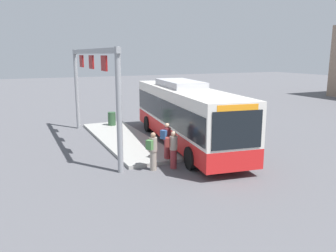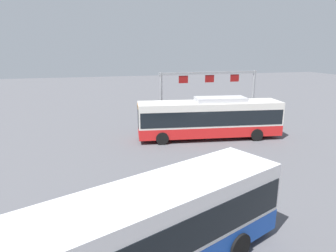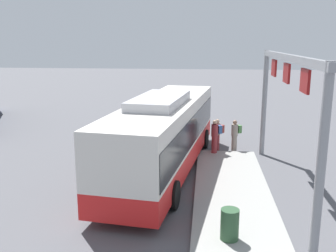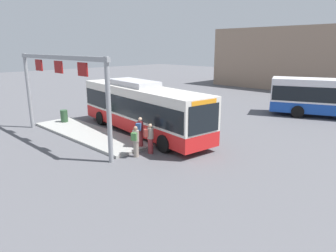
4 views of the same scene
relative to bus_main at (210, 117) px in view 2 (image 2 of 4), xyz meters
name	(u,v)px [view 2 (image 2 of 4)]	position (x,y,z in m)	size (l,w,h in m)	color
ground_plane	(209,138)	(0.01, 0.00, -1.81)	(120.00, 120.00, 0.00)	#56565B
platform_curb	(218,127)	(-2.13, -2.80, -1.73)	(10.00, 2.80, 0.16)	#9E9E99
bus_main	(210,117)	(0.00, 0.00, 0.00)	(12.01, 4.03, 3.46)	red
bus_background_left	(149,229)	(7.98, 14.15, -0.03)	(10.58, 6.31, 3.10)	#1947AD
person_boarding	(162,124)	(3.47, -2.38, -0.92)	(0.51, 0.60, 1.67)	maroon
person_waiting_near	(173,122)	(2.51, -2.23, -0.76)	(0.51, 0.60, 1.67)	maroon
person_waiting_mid	(161,121)	(3.35, -3.27, -0.92)	(0.53, 0.61, 1.67)	gray
platform_sign_gantry	(209,86)	(-1.83, -4.60, 1.98)	(10.08, 0.24, 5.20)	gray
trash_bin	(257,120)	(-5.98, -2.48, -1.20)	(0.52, 0.52, 0.90)	#2D5133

